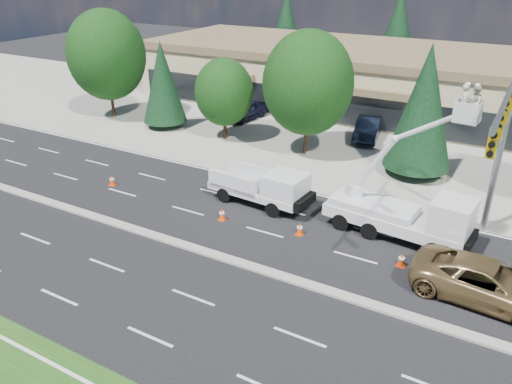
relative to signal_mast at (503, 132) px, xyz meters
The scene contains 21 objects.
ground 13.67m from the signal_mast, 144.92° to the right, with size 140.00×140.00×0.00m, color black.
concrete_apron 17.47m from the signal_mast, 127.74° to the left, with size 140.00×22.00×0.01m, color #9C9B8E.
road_median 13.64m from the signal_mast, 144.92° to the right, with size 120.00×0.55×0.12m, color #9C9B8E.
strip_mall 25.23m from the signal_mast, 113.62° to the left, with size 50.40×15.40×5.50m.
tree_front_a 33.01m from the signal_mast, 166.05° to the left, with size 6.74×6.74×9.35m.
tree_front_b 27.31m from the signal_mast, 163.00° to the left, with size 3.62×3.62×7.14m.
tree_front_c 21.68m from the signal_mast, 158.34° to the left, with size 4.55×4.55×6.32m.
tree_front_d 15.29m from the signal_mast, 148.59° to the left, with size 6.39×6.39×8.87m.
tree_front_e 9.53m from the signal_mast, 122.30° to the left, with size 4.34×4.34×8.55m.
tree_back_a 44.82m from the signal_mast, 128.72° to the left, with size 4.81×4.81×9.48m.
tree_back_b 37.67m from the signal_mast, 111.87° to the left, with size 5.13×5.13×10.12m.
signal_mast is the anchor object (origin of this frame).
utility_pickup 12.72m from the signal_mast, behind, with size 5.98×2.65×2.24m.
bucket_truck 5.44m from the signal_mast, 164.17° to the right, with size 7.73×2.99×8.33m.
traffic_cone_a 22.34m from the signal_mast, behind, with size 0.40×0.40×0.70m.
traffic_cone_b 14.47m from the signal_mast, 163.49° to the right, with size 0.40×0.40×0.70m.
traffic_cone_c 10.58m from the signal_mast, 159.31° to the right, with size 0.40×0.40×0.70m.
traffic_cone_d 7.31m from the signal_mast, 130.09° to the right, with size 0.40×0.40×0.70m.
minivan 6.76m from the signal_mast, 79.36° to the right, with size 2.86×6.20×1.72m, color olive.
parked_car_west 25.51m from the signal_mast, 148.31° to the left, with size 1.96×4.86×1.66m, color black.
parked_car_east 17.45m from the signal_mast, 127.05° to the left, with size 1.77×5.09×1.68m, color black.
Camera 1 is at (10.84, -16.96, 13.18)m, focal length 35.00 mm.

